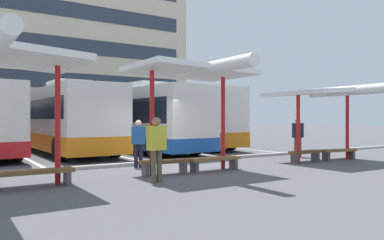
% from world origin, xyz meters
% --- Properties ---
extents(ground_plane, '(160.00, 160.00, 0.00)m').
position_xyz_m(ground_plane, '(0.00, 0.00, 0.00)').
color(ground_plane, '#515156').
extents(terminal_building, '(35.84, 10.60, 24.57)m').
position_xyz_m(terminal_building, '(0.03, 32.66, 10.93)').
color(terminal_building, beige).
rests_on(terminal_building, ground).
extents(coach_bus_1, '(2.89, 11.85, 3.52)m').
position_xyz_m(coach_bus_1, '(-1.76, 8.05, 1.62)').
color(coach_bus_1, silver).
rests_on(coach_bus_1, ground).
extents(coach_bus_2, '(3.43, 11.84, 3.55)m').
position_xyz_m(coach_bus_2, '(1.76, 7.14, 1.66)').
color(coach_bus_2, silver).
rests_on(coach_bus_2, ground).
extents(coach_bus_3, '(3.51, 12.14, 3.70)m').
position_xyz_m(coach_bus_3, '(5.61, 8.69, 1.72)').
color(coach_bus_3, silver).
rests_on(coach_bus_3, ground).
extents(lane_stripe_1, '(0.16, 14.00, 0.01)m').
position_xyz_m(lane_stripe_1, '(-3.78, 7.64, 0.00)').
color(lane_stripe_1, white).
rests_on(lane_stripe_1, ground).
extents(lane_stripe_2, '(0.16, 14.00, 0.01)m').
position_xyz_m(lane_stripe_2, '(0.00, 7.64, 0.00)').
color(lane_stripe_2, white).
rests_on(lane_stripe_2, ground).
extents(lane_stripe_3, '(0.16, 14.00, 0.01)m').
position_xyz_m(lane_stripe_3, '(3.78, 7.64, 0.00)').
color(lane_stripe_3, white).
rests_on(lane_stripe_3, ground).
extents(lane_stripe_4, '(0.16, 14.00, 0.01)m').
position_xyz_m(lane_stripe_4, '(7.55, 7.64, 0.00)').
color(lane_stripe_4, white).
rests_on(lane_stripe_4, ground).
extents(bench_1, '(1.95, 0.44, 0.45)m').
position_xyz_m(bench_1, '(-4.83, -1.98, 0.34)').
color(bench_1, brown).
rests_on(bench_1, ground).
extents(waiting_shelter_1, '(3.67, 4.40, 3.38)m').
position_xyz_m(waiting_shelter_1, '(-0.12, -2.01, 3.13)').
color(waiting_shelter_1, red).
rests_on(waiting_shelter_1, ground).
extents(bench_2, '(1.59, 0.51, 0.45)m').
position_xyz_m(bench_2, '(-1.02, -1.74, 0.33)').
color(bench_2, brown).
rests_on(bench_2, ground).
extents(bench_3, '(1.94, 0.48, 0.45)m').
position_xyz_m(bench_3, '(0.78, -1.86, 0.34)').
color(bench_3, brown).
rests_on(bench_3, ground).
extents(waiting_shelter_2, '(4.03, 4.92, 3.02)m').
position_xyz_m(waiting_shelter_2, '(6.17, -2.24, 2.74)').
color(waiting_shelter_2, red).
rests_on(waiting_shelter_2, ground).
extents(bench_4, '(1.64, 0.55, 0.45)m').
position_xyz_m(bench_4, '(5.27, -1.79, 0.33)').
color(bench_4, brown).
rests_on(bench_4, ground).
extents(bench_5, '(1.79, 0.58, 0.45)m').
position_xyz_m(bench_5, '(7.07, -2.00, 0.34)').
color(bench_5, brown).
rests_on(bench_5, ground).
extents(platform_kerb, '(44.00, 0.24, 0.12)m').
position_xyz_m(platform_kerb, '(0.00, 0.81, 0.06)').
color(platform_kerb, '#ADADA8').
rests_on(platform_kerb, ground).
extents(waiting_passenger_1, '(0.52, 0.26, 1.75)m').
position_xyz_m(waiting_passenger_1, '(-1.90, -2.89, 1.02)').
color(waiting_passenger_1, brown).
rests_on(waiting_passenger_1, ground).
extents(waiting_passenger_2, '(0.53, 0.40, 1.66)m').
position_xyz_m(waiting_passenger_2, '(-0.98, 0.25, 0.96)').
color(waiting_passenger_2, black).
rests_on(waiting_passenger_2, ground).
extents(waiting_passenger_3, '(0.50, 0.52, 1.76)m').
position_xyz_m(waiting_passenger_3, '(6.57, -0.24, 1.03)').
color(waiting_passenger_3, brown).
rests_on(waiting_passenger_3, ground).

